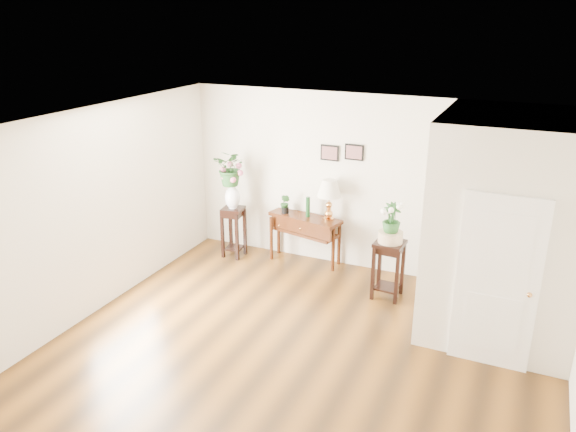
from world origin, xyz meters
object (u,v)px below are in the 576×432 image
Objects in this scene: console_table at (305,239)px; plant_stand_b at (388,270)px; plant_stand_a at (234,232)px; table_lamp at (329,199)px.

plant_stand_b reaches higher than console_table.
console_table is 1.69m from plant_stand_b.
plant_stand_b is at bearing -7.41° from plant_stand_a.
plant_stand_b is (2.75, -0.36, -0.00)m from plant_stand_a.
table_lamp is (0.41, 0.00, 0.75)m from console_table.
console_table is at bearing 158.07° from plant_stand_b.
table_lamp is at bearing 12.75° from console_table.
plant_stand_a reaches higher than console_table.
table_lamp is 1.51m from plant_stand_b.
plant_stand_b is at bearing -9.18° from console_table.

